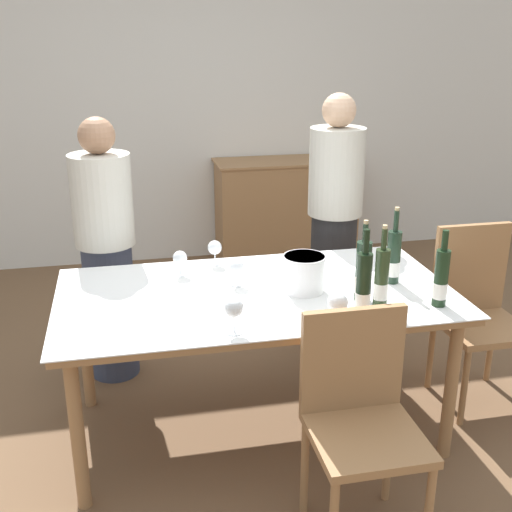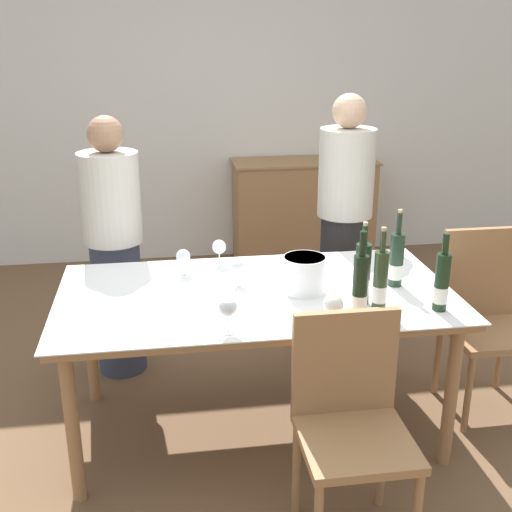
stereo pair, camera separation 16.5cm
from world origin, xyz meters
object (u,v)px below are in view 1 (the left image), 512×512
object	(u,v)px
wine_bottle_2	(363,288)
chair_near_front	(360,410)
dining_table	(256,305)
chair_right_end	(476,304)
sideboard_cabinet	(286,211)
wine_bottle_0	(363,273)
ice_bucket	(304,272)
wine_bottle_4	(441,279)
wine_glass_2	(237,268)
wine_glass_4	(234,309)
wine_bottle_1	(381,279)
wine_bottle_3	(393,258)
wine_glass_1	(180,259)
person_host	(106,254)
wine_glass_0	(215,248)
wine_glass_3	(338,303)
person_guest_left	(334,225)

from	to	relation	value
wine_bottle_2	chair_near_front	distance (m)	0.51
dining_table	chair_right_end	bearing A→B (deg)	4.22
sideboard_cabinet	wine_bottle_0	xyz separation A→B (m)	(-0.32, -2.62, 0.45)
ice_bucket	wine_bottle_4	size ratio (longest dim) A/B	0.57
wine_glass_2	wine_glass_4	world-z (taller)	wine_glass_4
chair_near_front	wine_glass_4	bearing A→B (deg)	143.04
ice_bucket	wine_bottle_1	world-z (taller)	wine_bottle_1
dining_table	wine_bottle_1	xyz separation A→B (m)	(0.51, -0.28, 0.20)
wine_bottle_3	wine_glass_1	size ratio (longest dim) A/B	2.98
sideboard_cabinet	person_host	xyz separation A→B (m)	(-1.47, -1.69, 0.30)
wine_glass_2	wine_glass_4	xyz separation A→B (m)	(-0.10, -0.50, 0.02)
wine_bottle_3	wine_glass_4	xyz separation A→B (m)	(-0.85, -0.38, -0.02)
dining_table	wine_glass_4	world-z (taller)	wine_glass_4
wine_bottle_1	wine_bottle_4	distance (m)	0.27
wine_bottle_0	wine_glass_2	bearing A→B (deg)	150.52
wine_glass_1	wine_bottle_4	bearing A→B (deg)	-29.20
wine_bottle_0	chair_near_front	bearing A→B (deg)	-110.09
wine_glass_0	person_host	size ratio (longest dim) A/B	0.09
wine_glass_2	wine_bottle_0	bearing A→B (deg)	-29.48
wine_bottle_1	chair_near_front	xyz separation A→B (m)	(-0.25, -0.45, -0.35)
ice_bucket	wine_glass_2	size ratio (longest dim) A/B	1.57
wine_bottle_3	wine_glass_4	bearing A→B (deg)	-155.93
wine_glass_3	wine_glass_1	bearing A→B (deg)	130.14
dining_table	wine_bottle_2	distance (m)	0.58
sideboard_cabinet	dining_table	size ratio (longest dim) A/B	0.65
wine_bottle_4	wine_glass_3	distance (m)	0.52
wine_bottle_0	ice_bucket	bearing A→B (deg)	145.14
wine_bottle_3	wine_glass_1	distance (m)	1.05
person_host	chair_right_end	bearing A→B (deg)	-18.41
chair_right_end	person_guest_left	world-z (taller)	person_guest_left
wine_bottle_4	wine_glass_1	world-z (taller)	wine_bottle_4
wine_bottle_4	wine_glass_2	xyz separation A→B (m)	(-0.85, 0.42, -0.04)
ice_bucket	wine_bottle_2	world-z (taller)	wine_bottle_2
wine_bottle_3	chair_right_end	xyz separation A→B (m)	(0.55, 0.11, -0.34)
wine_bottle_3	person_guest_left	bearing A→B (deg)	90.68
wine_bottle_3	wine_glass_1	bearing A→B (deg)	162.78
wine_bottle_0	wine_bottle_1	bearing A→B (deg)	-56.47
dining_table	wine_bottle_2	size ratio (longest dim) A/B	4.60
sideboard_cabinet	wine_bottle_2	size ratio (longest dim) A/B	2.98
dining_table	person_host	world-z (taller)	person_host
chair_right_end	sideboard_cabinet	bearing A→B (deg)	100.94
dining_table	wine_bottle_0	size ratio (longest dim) A/B	4.88
wine_bottle_0	wine_glass_1	world-z (taller)	wine_bottle_0
sideboard_cabinet	chair_right_end	xyz separation A→B (m)	(0.45, -2.33, 0.10)
wine_bottle_4	chair_near_front	distance (m)	0.74
person_guest_left	wine_bottle_3	bearing A→B (deg)	-89.32
wine_bottle_0	wine_glass_1	size ratio (longest dim) A/B	2.99
wine_glass_0	wine_glass_3	xyz separation A→B (m)	(0.40, -0.81, 0.00)
wine_glass_3	person_guest_left	xyz separation A→B (m)	(0.40, 1.25, -0.06)
wine_glass_2	chair_right_end	distance (m)	1.33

